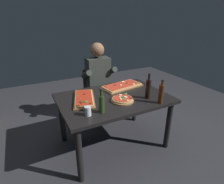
% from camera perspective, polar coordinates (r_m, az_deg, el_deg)
% --- Properties ---
extents(ground_plane, '(6.40, 6.40, 0.00)m').
position_cam_1_polar(ground_plane, '(2.72, 0.50, -15.89)').
color(ground_plane, '#2D2D33').
extents(dining_table, '(1.40, 0.96, 0.74)m').
position_cam_1_polar(dining_table, '(2.37, 0.55, -3.65)').
color(dining_table, black).
rests_on(dining_table, ground_plane).
extents(pizza_rectangular_front, '(0.64, 0.38, 0.05)m').
position_cam_1_polar(pizza_rectangular_front, '(2.65, 3.20, 1.95)').
color(pizza_rectangular_front, brown).
rests_on(pizza_rectangular_front, dining_table).
extents(pizza_rectangular_left, '(0.40, 0.59, 0.05)m').
position_cam_1_polar(pizza_rectangular_left, '(2.27, -8.83, -2.04)').
color(pizza_rectangular_left, brown).
rests_on(pizza_rectangular_left, dining_table).
extents(pizza_round_far, '(0.28, 0.28, 0.05)m').
position_cam_1_polar(pizza_round_far, '(2.22, 3.35, -2.37)').
color(pizza_round_far, olive).
rests_on(pizza_round_far, dining_table).
extents(wine_bottle_dark, '(0.07, 0.07, 0.27)m').
position_cam_1_polar(wine_bottle_dark, '(1.92, -3.33, -3.66)').
color(wine_bottle_dark, '#233819').
rests_on(wine_bottle_dark, dining_table).
extents(oil_bottle_amber, '(0.06, 0.06, 0.29)m').
position_cam_1_polar(oil_bottle_amber, '(2.20, 15.33, -0.48)').
color(oil_bottle_amber, '#47230F').
rests_on(oil_bottle_amber, dining_table).
extents(vinegar_bottle_green, '(0.06, 0.06, 0.33)m').
position_cam_1_polar(vinegar_bottle_green, '(2.29, 11.39, 1.04)').
color(vinegar_bottle_green, black).
rests_on(vinegar_bottle_green, dining_table).
extents(tumbler_near_camera, '(0.07, 0.07, 0.10)m').
position_cam_1_polar(tumbler_near_camera, '(1.91, -7.66, -6.18)').
color(tumbler_near_camera, silver).
rests_on(tumbler_near_camera, dining_table).
extents(diner_chair, '(0.44, 0.44, 0.87)m').
position_cam_1_polar(diner_chair, '(3.19, -4.80, 0.33)').
color(diner_chair, '#3D2B1E').
rests_on(diner_chair, ground_plane).
extents(seated_diner, '(0.53, 0.41, 1.33)m').
position_cam_1_polar(seated_diner, '(3.00, -4.07, 4.07)').
color(seated_diner, '#23232D').
rests_on(seated_diner, ground_plane).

